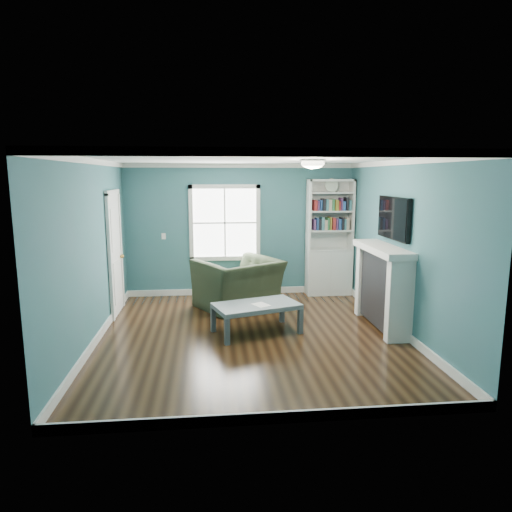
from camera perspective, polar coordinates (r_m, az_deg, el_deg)
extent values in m
plane|color=black|center=(6.94, -0.53, -9.90)|extent=(5.00, 5.00, 0.00)
plane|color=#2F6A6C|center=(9.09, -2.02, 3.25)|extent=(4.50, 0.00, 4.50)
plane|color=#2F6A6C|center=(4.18, 2.65, -4.66)|extent=(4.50, 0.00, 4.50)
plane|color=#2F6A6C|center=(6.79, -19.81, 0.40)|extent=(0.00, 5.00, 5.00)
plane|color=#2F6A6C|center=(7.18, 17.64, 1.01)|extent=(0.00, 5.00, 5.00)
plane|color=white|center=(6.54, -0.56, 12.08)|extent=(5.00, 5.00, 0.00)
cube|color=white|center=(9.30, -1.96, -4.38)|extent=(4.50, 0.03, 0.12)
cube|color=white|center=(4.67, 2.50, -19.52)|extent=(4.50, 0.03, 0.12)
cube|color=white|center=(7.09, -19.10, -9.53)|extent=(0.03, 5.00, 0.12)
cube|color=white|center=(7.46, 17.03, -8.44)|extent=(0.03, 5.00, 0.12)
cube|color=white|center=(9.01, -2.06, 11.22)|extent=(4.50, 0.04, 0.08)
cube|color=white|center=(4.07, 2.76, 12.83)|extent=(4.50, 0.04, 0.08)
cube|color=white|center=(6.71, -20.28, 11.09)|extent=(0.04, 5.00, 0.08)
cube|color=white|center=(7.10, 18.03, 11.11)|extent=(0.04, 5.00, 0.08)
cube|color=white|center=(9.05, -3.92, 4.16)|extent=(1.24, 0.01, 1.34)
cube|color=white|center=(9.04, -8.11, 4.08)|extent=(0.08, 0.06, 1.50)
cube|color=white|center=(9.08, 0.26, 4.20)|extent=(0.08, 0.06, 1.50)
cube|color=white|center=(9.13, -3.86, -0.29)|extent=(1.40, 0.06, 0.08)
cube|color=white|center=(8.99, -3.97, 8.66)|extent=(1.40, 0.06, 0.08)
cube|color=white|center=(9.03, -3.92, 4.15)|extent=(1.24, 0.03, 0.03)
cube|color=white|center=(9.03, -3.92, 4.15)|extent=(0.03, 0.03, 1.34)
cube|color=silver|center=(9.31, 9.04, -2.01)|extent=(0.90, 0.35, 0.90)
cube|color=silver|center=(9.04, 6.60, 5.07)|extent=(0.04, 0.35, 1.40)
cube|color=silver|center=(9.27, 11.82, 5.04)|extent=(0.04, 0.35, 1.40)
cube|color=silver|center=(9.30, 8.98, 5.15)|extent=(0.90, 0.02, 1.40)
cube|color=silver|center=(9.11, 9.36, 9.32)|extent=(0.90, 0.35, 0.04)
cube|color=silver|center=(9.23, 9.12, 0.85)|extent=(0.84, 0.33, 0.03)
cube|color=silver|center=(9.17, 9.19, 3.19)|extent=(0.84, 0.33, 0.03)
cube|color=silver|center=(9.14, 9.25, 5.56)|extent=(0.84, 0.33, 0.03)
cube|color=silver|center=(9.12, 9.32, 7.81)|extent=(0.84, 0.33, 0.03)
cube|color=#593366|center=(9.14, 9.24, 3.96)|extent=(0.70, 0.25, 0.22)
cube|color=#264C8C|center=(9.11, 9.31, 6.33)|extent=(0.70, 0.25, 0.22)
cylinder|color=beige|center=(9.07, 9.43, 8.72)|extent=(0.26, 0.06, 0.26)
cube|color=black|center=(7.43, 15.61, -4.10)|extent=(0.30, 1.20, 1.10)
cube|color=black|center=(7.48, 15.40, -5.59)|extent=(0.22, 0.65, 0.70)
cube|color=silver|center=(6.83, 17.50, -5.43)|extent=(0.36, 0.16, 1.20)
cube|color=silver|center=(8.04, 13.74, -2.97)|extent=(0.36, 0.16, 1.20)
cube|color=silver|center=(7.29, 15.55, 0.85)|extent=(0.44, 1.58, 0.10)
cube|color=black|center=(7.29, 16.83, 4.55)|extent=(0.06, 1.10, 0.65)
cube|color=silver|center=(8.18, -17.21, 0.12)|extent=(0.04, 0.80, 2.05)
cube|color=white|center=(7.74, -17.78, -0.44)|extent=(0.05, 0.08, 2.13)
cube|color=white|center=(8.61, -16.57, 0.62)|extent=(0.05, 0.08, 2.13)
cube|color=white|center=(8.07, -17.53, 7.59)|extent=(0.05, 0.98, 0.08)
sphere|color=#BF8C3F|center=(8.47, -16.40, -0.03)|extent=(0.07, 0.07, 0.07)
ellipsoid|color=white|center=(6.78, 7.11, 11.42)|extent=(0.34, 0.34, 0.15)
cylinder|color=white|center=(6.78, 7.12, 11.80)|extent=(0.38, 0.38, 0.03)
cube|color=white|center=(9.11, -11.47, 2.44)|extent=(0.08, 0.01, 0.12)
imported|color=#242C1B|center=(8.22, -2.22, -2.47)|extent=(1.61, 1.45, 1.18)
cube|color=#444D52|center=(6.53, -3.65, -9.42)|extent=(0.09, 0.09, 0.39)
cube|color=#444D52|center=(7.00, 5.56, -8.11)|extent=(0.09, 0.09, 0.39)
cube|color=#444D52|center=(7.08, -5.37, -7.90)|extent=(0.09, 0.09, 0.39)
cube|color=#444D52|center=(7.51, 3.26, -6.81)|extent=(0.09, 0.09, 0.39)
cube|color=#505F66|center=(6.94, 0.06, -6.26)|extent=(1.40, 1.03, 0.07)
cube|color=white|center=(6.87, 0.63, -6.11)|extent=(0.30, 0.32, 0.00)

